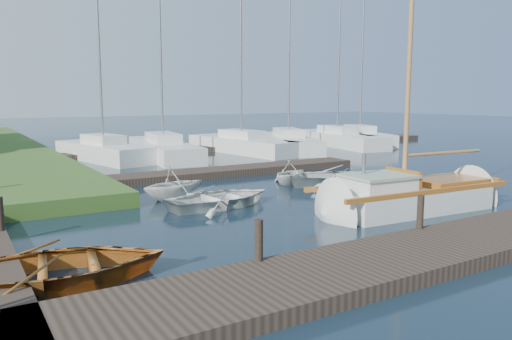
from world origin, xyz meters
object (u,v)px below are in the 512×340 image
tender_d (291,170)px  marina_boat_0 (104,150)px  marina_boat_4 (288,141)px  tender_a (221,195)px  marina_boat_1 (163,147)px  mooring_post_4 (0,214)px  tender_b (174,181)px  mooring_post_2 (420,212)px  marina_boat_3 (241,143)px  sailboat (412,199)px  dinghy (57,262)px  mooring_post_1 (259,240)px  marina_boat_6 (360,136)px  tender_c (343,175)px  marina_boat_5 (337,138)px

tender_d → marina_boat_0: 12.30m
tender_d → marina_boat_4: (7.46, 10.75, 0.02)m
tender_a → marina_boat_1: bearing=-18.4°
mooring_post_4 → tender_d: bearing=16.3°
tender_b → marina_boat_0: (0.78, 11.94, -0.03)m
mooring_post_2 → marina_boat_3: size_ratio=0.07×
mooring_post_4 → sailboat: sailboat is taller
dinghy → mooring_post_4: bearing=18.9°
mooring_post_1 → marina_boat_1: size_ratio=0.07×
marina_boat_6 → tender_b: bearing=140.3°
marina_boat_1 → marina_boat_6: 15.26m
tender_c → marina_boat_6: bearing=-15.4°
mooring_post_4 → tender_d: mooring_post_4 is taller
mooring_post_1 → marina_boat_1: marina_boat_1 is taller
mooring_post_4 → marina_boat_3: marina_boat_3 is taller
mooring_post_1 → marina_boat_4: 23.42m
tender_d → tender_a: bearing=93.8°
dinghy → marina_boat_5: bearing=-42.6°
tender_c → marina_boat_5: size_ratio=0.40×
tender_a → marina_boat_3: size_ratio=0.32×
mooring_post_1 → dinghy: bearing=154.9°
mooring_post_1 → marina_boat_5: bearing=46.2°
tender_a → marina_boat_6: bearing=-58.7°
mooring_post_2 → marina_boat_0: size_ratio=0.07×
dinghy → marina_boat_4: 24.43m
mooring_post_2 → sailboat: 3.42m
sailboat → dinghy: 10.34m
dinghy → mooring_post_1: bearing=-106.8°
sailboat → mooring_post_2: bearing=-132.1°
tender_b → tender_c: (6.57, -0.98, -0.18)m
mooring_post_4 → tender_c: (11.99, 1.67, -0.27)m
marina_boat_0 → marina_boat_5: marina_boat_0 is taller
mooring_post_4 → marina_boat_6: marina_boat_6 is taller
tender_b → tender_c: size_ratio=0.56×
marina_boat_1 → dinghy: bearing=160.8°
marina_boat_5 → marina_boat_3: bearing=101.5°
dinghy → marina_boat_5: size_ratio=0.39×
tender_d → marina_boat_3: 11.73m
dinghy → marina_boat_6: marina_boat_6 is taller
sailboat → dinghy: bearing=-171.8°
dinghy → marina_boat_5: marina_boat_5 is taller
marina_boat_4 → marina_boat_5: marina_boat_5 is taller
tender_d → marina_boat_0: size_ratio=0.18×
mooring_post_4 → marina_boat_4: bearing=37.6°
dinghy → tender_c: 12.44m
mooring_post_2 → marina_boat_0: (-2.31, 19.59, -0.12)m
marina_boat_4 → marina_boat_6: size_ratio=0.89×
mooring_post_2 → marina_boat_3: (6.06, 19.07, -0.13)m
mooring_post_4 → marina_boat_3: 20.25m
dinghy → marina_boat_5: 28.31m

